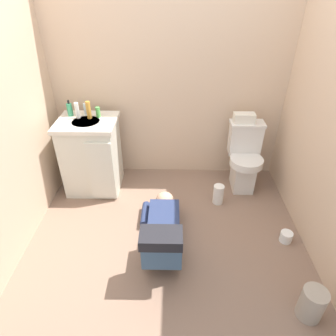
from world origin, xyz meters
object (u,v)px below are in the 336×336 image
(tissue_box, at_px, (244,118))
(paper_towel_roll, at_px, (218,194))
(bottle_clear, at_px, (86,109))
(bottle_amber, at_px, (89,110))
(faucet, at_px, (89,110))
(toilet, at_px, (244,158))
(bottle_green, at_px, (98,112))
(bottle_white, at_px, (77,110))
(soap_dispenser, at_px, (70,109))
(trash_can, at_px, (312,304))
(vanity_cabinet, at_px, (92,155))
(toilet_paper_roll, at_px, (286,237))
(person_plumber, at_px, (163,231))

(tissue_box, xyz_separation_m, paper_towel_roll, (-0.26, -0.41, -0.69))
(paper_towel_roll, bearing_deg, bottle_clear, 163.16)
(bottle_amber, xyz_separation_m, paper_towel_roll, (1.34, -0.32, -0.80))
(faucet, height_order, bottle_amber, bottle_amber)
(toilet, bearing_deg, bottle_green, 178.74)
(toilet, distance_m, bottle_white, 1.84)
(faucet, distance_m, bottle_amber, 0.10)
(soap_dispenser, relative_size, paper_towel_roll, 0.77)
(tissue_box, xyz_separation_m, trash_can, (0.24, -1.66, -0.67))
(bottle_clear, bearing_deg, bottle_green, -26.13)
(vanity_cabinet, distance_m, tissue_box, 1.67)
(bottle_amber, height_order, toilet_paper_roll, bottle_amber)
(person_plumber, height_order, toilet_paper_roll, person_plumber)
(bottle_amber, bearing_deg, toilet_paper_roll, -24.45)
(trash_can, bearing_deg, toilet_paper_roll, 85.14)
(faucet, bearing_deg, vanity_cabinet, -88.69)
(person_plumber, distance_m, toilet_paper_roll, 1.13)
(vanity_cabinet, relative_size, bottle_clear, 6.84)
(bottle_green, distance_m, paper_towel_roll, 1.51)
(person_plumber, height_order, bottle_white, bottle_white)
(soap_dispenser, relative_size, bottle_white, 1.01)
(vanity_cabinet, height_order, faucet, faucet)
(tissue_box, bearing_deg, person_plumber, -128.87)
(bottle_amber, bearing_deg, bottle_white, 177.99)
(bottle_amber, height_order, trash_can, bottle_amber)
(vanity_cabinet, height_order, trash_can, vanity_cabinet)
(person_plumber, xyz_separation_m, bottle_green, (-0.69, 0.97, 0.70))
(bottle_white, distance_m, bottle_clear, 0.12)
(bottle_white, xyz_separation_m, bottle_clear, (0.06, 0.09, -0.02))
(bottle_amber, height_order, paper_towel_roll, bottle_amber)
(tissue_box, distance_m, paper_towel_roll, 0.84)
(bottle_green, distance_m, toilet_paper_roll, 2.18)
(soap_dispenser, relative_size, bottle_clear, 1.38)
(bottle_white, xyz_separation_m, toilet_paper_roll, (2.01, -0.87, -0.85))
(faucet, distance_m, bottle_clear, 0.03)
(tissue_box, height_order, trash_can, tissue_box)
(toilet, distance_m, bottle_green, 1.64)
(person_plumber, height_order, bottle_clear, bottle_clear)
(toilet, distance_m, person_plumber, 1.29)
(soap_dispenser, bearing_deg, tissue_box, 0.64)
(person_plumber, relative_size, paper_towel_roll, 4.95)
(toilet, distance_m, faucet, 1.74)
(toilet_paper_roll, bearing_deg, bottle_clear, 153.77)
(bottle_white, relative_size, bottle_clear, 1.38)
(vanity_cabinet, bearing_deg, bottle_amber, 70.39)
(vanity_cabinet, xyz_separation_m, bottle_amber, (0.02, 0.06, 0.49))
(vanity_cabinet, distance_m, bottle_white, 0.50)
(vanity_cabinet, height_order, bottle_green, bottle_green)
(tissue_box, height_order, bottle_amber, bottle_amber)
(soap_dispenser, relative_size, bottle_amber, 0.93)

